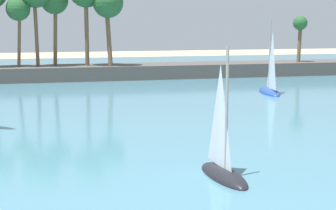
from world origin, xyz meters
The scene contains 4 objects.
sea centered at (0.00, 59.08, 0.03)m, with size 220.00×99.47×0.06m, color teal.
palm_headland centered at (-2.29, 68.77, 3.99)m, with size 99.14×6.40×13.51m.
sailboat_mid_bay centered at (21.95, 50.83, 0.78)m, with size 2.47×5.66×7.93m.
sailboat_toward_headland centered at (7.29, 23.31, 0.66)m, with size 1.69×4.70×6.69m.
Camera 1 is at (-1.38, -1.06, 7.48)m, focal length 59.56 mm.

